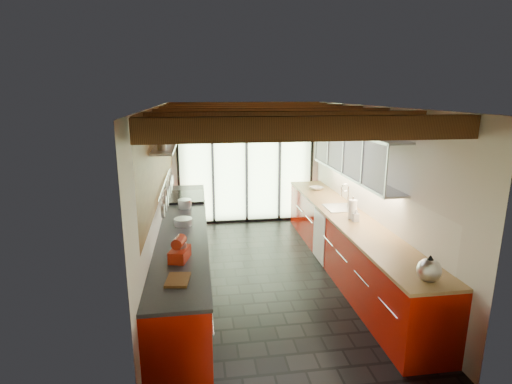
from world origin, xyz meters
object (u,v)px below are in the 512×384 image
kettle (429,269)px  paper_towel (353,210)px  stand_mixer (180,250)px  soap_bottle (356,215)px  bowl (316,188)px

kettle → paper_towel: paper_towel is taller
stand_mixer → soap_bottle: stand_mixer is taller
bowl → kettle: bearing=-90.0°
paper_towel → soap_bottle: paper_towel is taller
kettle → soap_bottle: kettle is taller
stand_mixer → bowl: bearing=50.4°
soap_bottle → paper_towel: bearing=90.0°
paper_towel → soap_bottle: (0.00, -0.14, -0.05)m
soap_bottle → bowl: bearing=90.0°
kettle → bowl: 3.97m
stand_mixer → kettle: (2.54, -0.90, 0.01)m
stand_mixer → paper_towel: 2.80m
stand_mixer → soap_bottle: bearing=22.3°
kettle → bowl: kettle is taller
stand_mixer → kettle: 2.69m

